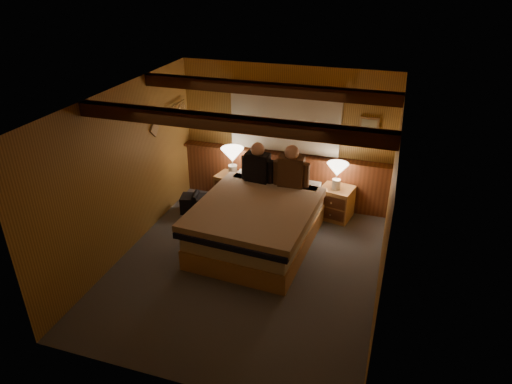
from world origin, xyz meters
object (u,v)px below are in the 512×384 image
at_px(nightstand_right, 336,203).
at_px(duffel_bag, 196,204).
at_px(lamp_right, 337,171).
at_px(person_right, 291,169).
at_px(lamp_left, 232,157).
at_px(nightstand_left, 231,188).
at_px(bed, 258,223).
at_px(person_left, 258,165).

height_order(nightstand_right, duffel_bag, nightstand_right).
height_order(lamp_right, person_right, person_right).
xyz_separation_m(lamp_right, person_right, (-0.65, -0.42, 0.13)).
xyz_separation_m(nightstand_right, lamp_left, (-1.82, -0.00, 0.60)).
xyz_separation_m(lamp_left, duffel_bag, (-0.49, -0.53, -0.72)).
bearing_deg(person_right, lamp_left, 155.43).
distance_m(lamp_left, duffel_bag, 1.02).
distance_m(nightstand_left, person_right, 1.48).
height_order(nightstand_left, lamp_right, lamp_right).
xyz_separation_m(nightstand_right, duffel_bag, (-2.30, -0.53, -0.12)).
relative_size(nightstand_left, lamp_right, 1.22).
distance_m(nightstand_left, lamp_right, 1.94).
bearing_deg(nightstand_right, lamp_left, -167.93).
relative_size(bed, lamp_left, 4.34).
distance_m(person_left, person_right, 0.55).
bearing_deg(person_left, nightstand_right, 26.02).
bearing_deg(nightstand_left, lamp_right, 10.27).
height_order(nightstand_right, lamp_left, lamp_left).
height_order(lamp_left, person_left, person_left).
bearing_deg(bed, nightstand_right, 53.11).
relative_size(nightstand_left, nightstand_right, 0.94).
relative_size(lamp_right, person_right, 0.65).
height_order(lamp_right, duffel_bag, lamp_right).
xyz_separation_m(lamp_left, person_right, (1.14, -0.46, 0.12)).
xyz_separation_m(nightstand_left, lamp_left, (0.05, -0.02, 0.61)).
bearing_deg(person_right, nightstand_left, 155.56).
relative_size(nightstand_right, duffel_bag, 1.06).
distance_m(nightstand_right, person_right, 1.09).
bearing_deg(lamp_left, duffel_bag, -132.36).
bearing_deg(person_left, lamp_left, 147.95).
bearing_deg(person_left, nightstand_left, 149.12).
bearing_deg(person_right, bed, -117.41).
height_order(bed, nightstand_left, bed).
distance_m(lamp_right, duffel_bag, 2.44).
relative_size(nightstand_right, person_left, 0.87).
distance_m(lamp_right, person_left, 1.28).
relative_size(bed, person_right, 3.19).
bearing_deg(bed, lamp_right, 52.67).
height_order(bed, person_left, person_left).
relative_size(nightstand_left, duffel_bag, 1.00).
xyz_separation_m(lamp_left, lamp_right, (1.79, -0.04, -0.01)).
height_order(nightstand_right, person_right, person_right).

